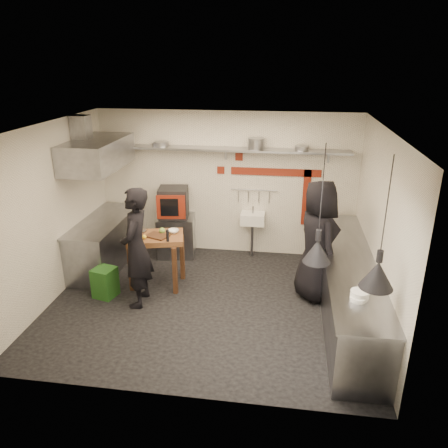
# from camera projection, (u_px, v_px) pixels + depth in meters

# --- Properties ---
(floor) EXTENTS (5.00, 5.00, 0.00)m
(floor) POSITION_uv_depth(u_px,v_px,m) (208.00, 303.00, 7.06)
(floor) COLOR black
(floor) RESTS_ON ground
(ceiling) EXTENTS (5.00, 5.00, 0.00)m
(ceiling) POSITION_uv_depth(u_px,v_px,m) (205.00, 127.00, 6.05)
(ceiling) COLOR beige
(ceiling) RESTS_ON floor
(wall_back) EXTENTS (5.00, 0.04, 2.80)m
(wall_back) POSITION_uv_depth(u_px,v_px,m) (226.00, 184.00, 8.49)
(wall_back) COLOR white
(wall_back) RESTS_ON floor
(wall_front) EXTENTS (5.00, 0.04, 2.80)m
(wall_front) POSITION_uv_depth(u_px,v_px,m) (170.00, 291.00, 4.61)
(wall_front) COLOR white
(wall_front) RESTS_ON floor
(wall_left) EXTENTS (0.04, 4.20, 2.80)m
(wall_left) POSITION_uv_depth(u_px,v_px,m) (51.00, 214.00, 6.89)
(wall_left) COLOR white
(wall_left) RESTS_ON floor
(wall_right) EXTENTS (0.04, 4.20, 2.80)m
(wall_right) POSITION_uv_depth(u_px,v_px,m) (379.00, 231.00, 6.22)
(wall_right) COLOR white
(wall_right) RESTS_ON floor
(red_band_horiz) EXTENTS (1.70, 0.02, 0.14)m
(red_band_horiz) POSITION_uv_depth(u_px,v_px,m) (276.00, 172.00, 8.25)
(red_band_horiz) COLOR maroon
(red_band_horiz) RESTS_ON wall_back
(red_band_vert) EXTENTS (0.14, 0.02, 1.10)m
(red_band_vert) POSITION_uv_depth(u_px,v_px,m) (306.00, 198.00, 8.34)
(red_band_vert) COLOR maroon
(red_band_vert) RESTS_ON wall_back
(red_tile_a) EXTENTS (0.14, 0.02, 0.14)m
(red_tile_a) POSITION_uv_depth(u_px,v_px,m) (239.00, 157.00, 8.25)
(red_tile_a) COLOR maroon
(red_tile_a) RESTS_ON wall_back
(red_tile_b) EXTENTS (0.14, 0.02, 0.14)m
(red_tile_b) POSITION_uv_depth(u_px,v_px,m) (221.00, 170.00, 8.39)
(red_tile_b) COLOR maroon
(red_tile_b) RESTS_ON wall_back
(back_shelf) EXTENTS (4.60, 0.34, 0.04)m
(back_shelf) POSITION_uv_depth(u_px,v_px,m) (225.00, 149.00, 8.07)
(back_shelf) COLOR slate
(back_shelf) RESTS_ON wall_back
(shelf_bracket_left) EXTENTS (0.04, 0.06, 0.24)m
(shelf_bracket_left) POSITION_uv_depth(u_px,v_px,m) (130.00, 150.00, 8.50)
(shelf_bracket_left) COLOR slate
(shelf_bracket_left) RESTS_ON wall_back
(shelf_bracket_mid) EXTENTS (0.04, 0.06, 0.24)m
(shelf_bracket_mid) POSITION_uv_depth(u_px,v_px,m) (226.00, 153.00, 8.25)
(shelf_bracket_mid) COLOR slate
(shelf_bracket_mid) RESTS_ON wall_back
(shelf_bracket_right) EXTENTS (0.04, 0.06, 0.24)m
(shelf_bracket_right) POSITION_uv_depth(u_px,v_px,m) (328.00, 156.00, 7.99)
(shelf_bracket_right) COLOR slate
(shelf_bracket_right) RESTS_ON wall_back
(pan_far_left) EXTENTS (0.36, 0.36, 0.09)m
(pan_far_left) POSITION_uv_depth(u_px,v_px,m) (161.00, 144.00, 8.21)
(pan_far_left) COLOR slate
(pan_far_left) RESTS_ON back_shelf
(pan_mid_left) EXTENTS (0.23, 0.23, 0.07)m
(pan_mid_left) POSITION_uv_depth(u_px,v_px,m) (158.00, 144.00, 8.22)
(pan_mid_left) COLOR slate
(pan_mid_left) RESTS_ON back_shelf
(stock_pot) EXTENTS (0.33, 0.33, 0.20)m
(stock_pot) POSITION_uv_depth(u_px,v_px,m) (256.00, 144.00, 7.95)
(stock_pot) COLOR slate
(stock_pot) RESTS_ON back_shelf
(pan_right) EXTENTS (0.32, 0.32, 0.08)m
(pan_right) POSITION_uv_depth(u_px,v_px,m) (302.00, 148.00, 7.86)
(pan_right) COLOR slate
(pan_right) RESTS_ON back_shelf
(oven_stand) EXTENTS (0.79, 0.73, 0.80)m
(oven_stand) POSITION_uv_depth(u_px,v_px,m) (177.00, 235.00, 8.66)
(oven_stand) COLOR slate
(oven_stand) RESTS_ON floor
(combi_oven) EXTENTS (0.61, 0.58, 0.58)m
(combi_oven) POSITION_uv_depth(u_px,v_px,m) (174.00, 202.00, 8.42)
(combi_oven) COLOR black
(combi_oven) RESTS_ON oven_stand
(oven_door) EXTENTS (0.54, 0.11, 0.46)m
(oven_door) POSITION_uv_depth(u_px,v_px,m) (171.00, 207.00, 8.15)
(oven_door) COLOR maroon
(oven_door) RESTS_ON combi_oven
(oven_glass) EXTENTS (0.34, 0.06, 0.34)m
(oven_glass) POSITION_uv_depth(u_px,v_px,m) (169.00, 207.00, 8.14)
(oven_glass) COLOR black
(oven_glass) RESTS_ON oven_door
(hand_sink) EXTENTS (0.46, 0.34, 0.22)m
(hand_sink) POSITION_uv_depth(u_px,v_px,m) (253.00, 219.00, 8.48)
(hand_sink) COLOR white
(hand_sink) RESTS_ON wall_back
(sink_tap) EXTENTS (0.03, 0.03, 0.14)m
(sink_tap) POSITION_uv_depth(u_px,v_px,m) (253.00, 210.00, 8.41)
(sink_tap) COLOR slate
(sink_tap) RESTS_ON hand_sink
(sink_drain) EXTENTS (0.06, 0.06, 0.66)m
(sink_drain) POSITION_uv_depth(u_px,v_px,m) (252.00, 240.00, 8.60)
(sink_drain) COLOR slate
(sink_drain) RESTS_ON floor
(utensil_rail) EXTENTS (0.90, 0.02, 0.02)m
(utensil_rail) POSITION_uv_depth(u_px,v_px,m) (254.00, 190.00, 8.41)
(utensil_rail) COLOR slate
(utensil_rail) RESTS_ON wall_back
(counter_right) EXTENTS (0.70, 3.80, 0.90)m
(counter_right) POSITION_uv_depth(u_px,v_px,m) (347.00, 288.00, 6.60)
(counter_right) COLOR slate
(counter_right) RESTS_ON floor
(counter_right_top) EXTENTS (0.76, 3.90, 0.03)m
(counter_right_top) POSITION_uv_depth(u_px,v_px,m) (350.00, 260.00, 6.44)
(counter_right_top) COLOR slate
(counter_right_top) RESTS_ON counter_right
(plate_stack) EXTENTS (0.25, 0.25, 0.11)m
(plate_stack) POSITION_uv_depth(u_px,v_px,m) (360.00, 295.00, 5.35)
(plate_stack) COLOR white
(plate_stack) RESTS_ON counter_right_top
(small_bowl_right) EXTENTS (0.24, 0.24, 0.05)m
(small_bowl_right) POSITION_uv_depth(u_px,v_px,m) (358.00, 299.00, 5.32)
(small_bowl_right) COLOR white
(small_bowl_right) RESTS_ON counter_right_top
(counter_left) EXTENTS (0.70, 1.90, 0.90)m
(counter_left) POSITION_uv_depth(u_px,v_px,m) (104.00, 244.00, 8.16)
(counter_left) COLOR slate
(counter_left) RESTS_ON floor
(counter_left_top) EXTENTS (0.76, 2.00, 0.03)m
(counter_left_top) POSITION_uv_depth(u_px,v_px,m) (102.00, 220.00, 7.99)
(counter_left_top) COLOR slate
(counter_left_top) RESTS_ON counter_left
(extractor_hood) EXTENTS (0.78, 1.60, 0.50)m
(extractor_hood) POSITION_uv_depth(u_px,v_px,m) (98.00, 154.00, 7.54)
(extractor_hood) COLOR slate
(extractor_hood) RESTS_ON ceiling
(hood_duct) EXTENTS (0.28, 0.28, 0.50)m
(hood_duct) POSITION_uv_depth(u_px,v_px,m) (81.00, 130.00, 7.43)
(hood_duct) COLOR slate
(hood_duct) RESTS_ON ceiling
(green_bin) EXTENTS (0.40, 0.40, 0.50)m
(green_bin) POSITION_uv_depth(u_px,v_px,m) (105.00, 282.00, 7.17)
(green_bin) COLOR #1F531A
(green_bin) RESTS_ON floor
(prep_table) EXTENTS (1.05, 0.84, 0.92)m
(prep_table) POSITION_uv_depth(u_px,v_px,m) (157.00, 260.00, 7.47)
(prep_table) COLOR brown
(prep_table) RESTS_ON floor
(cutting_board) EXTENTS (0.43, 0.37, 0.02)m
(cutting_board) POSITION_uv_depth(u_px,v_px,m) (157.00, 236.00, 7.26)
(cutting_board) COLOR #442817
(cutting_board) RESTS_ON prep_table
(pepper_mill) EXTENTS (0.06, 0.06, 0.20)m
(pepper_mill) POSITION_uv_depth(u_px,v_px,m) (168.00, 236.00, 7.04)
(pepper_mill) COLOR black
(pepper_mill) RESTS_ON prep_table
(lemon_a) EXTENTS (0.11, 0.11, 0.09)m
(lemon_a) POSITION_uv_depth(u_px,v_px,m) (138.00, 237.00, 7.14)
(lemon_a) COLOR yellow
(lemon_a) RESTS_ON prep_table
(lemon_b) EXTENTS (0.08, 0.08, 0.07)m
(lemon_b) POSITION_uv_depth(u_px,v_px,m) (144.00, 237.00, 7.15)
(lemon_b) COLOR yellow
(lemon_b) RESTS_ON prep_table
(veg_ball) EXTENTS (0.14, 0.14, 0.11)m
(veg_ball) POSITION_uv_depth(u_px,v_px,m) (162.00, 231.00, 7.37)
(veg_ball) COLOR olive
(veg_ball) RESTS_ON prep_table
(steel_tray) EXTENTS (0.19, 0.14, 0.03)m
(steel_tray) POSITION_uv_depth(u_px,v_px,m) (140.00, 231.00, 7.44)
(steel_tray) COLOR slate
(steel_tray) RESTS_ON prep_table
(bowl) EXTENTS (0.19, 0.19, 0.06)m
(bowl) POSITION_uv_depth(u_px,v_px,m) (174.00, 231.00, 7.41)
(bowl) COLOR white
(bowl) RESTS_ON prep_table
(heat_lamp_near) EXTENTS (0.42, 0.42, 1.50)m
(heat_lamp_near) POSITION_uv_depth(u_px,v_px,m) (321.00, 205.00, 5.24)
(heat_lamp_near) COLOR black
(heat_lamp_near) RESTS_ON ceiling
(heat_lamp_far) EXTENTS (0.47, 0.47, 1.52)m
(heat_lamp_far) POSITION_uv_depth(u_px,v_px,m) (384.00, 225.00, 4.65)
(heat_lamp_far) COLOR black
(heat_lamp_far) RESTS_ON ceiling
(chef_left) EXTENTS (0.50, 0.73, 1.92)m
(chef_left) POSITION_uv_depth(u_px,v_px,m) (136.00, 248.00, 6.72)
(chef_left) COLOR black
(chef_left) RESTS_ON floor
(chef_right) EXTENTS (0.96, 1.14, 1.98)m
(chef_right) POSITION_uv_depth(u_px,v_px,m) (317.00, 241.00, 6.91)
(chef_right) COLOR black
(chef_right) RESTS_ON floor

